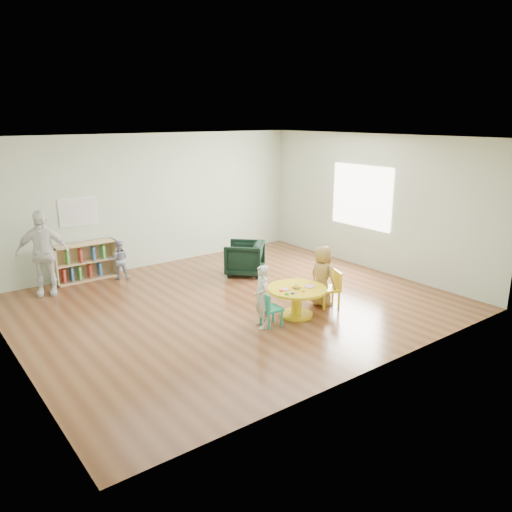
# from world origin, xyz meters

# --- Properties ---
(room) EXTENTS (7.10, 7.00, 2.80)m
(room) POSITION_xyz_m (0.01, 0.00, 1.89)
(room) COLOR #59321C
(room) RESTS_ON ground
(activity_table) EXTENTS (0.96, 0.96, 0.52)m
(activity_table) POSITION_xyz_m (0.49, -1.07, 0.33)
(activity_table) COLOR gold
(activity_table) RESTS_ON ground
(kid_chair_left) EXTENTS (0.32, 0.32, 0.55)m
(kid_chair_left) POSITION_xyz_m (-0.13, -1.12, 0.30)
(kid_chair_left) COLOR #1C9D7B
(kid_chair_left) RESTS_ON ground
(kid_chair_right) EXTENTS (0.43, 0.43, 0.62)m
(kid_chair_right) POSITION_xyz_m (1.24, -1.10, 0.33)
(kid_chair_right) COLOR gold
(kid_chair_right) RESTS_ON ground
(bookshelf) EXTENTS (1.20, 0.30, 0.75)m
(bookshelf) POSITION_xyz_m (-1.61, 2.86, 0.37)
(bookshelf) COLOR tan
(bookshelf) RESTS_ON ground
(alphabet_poster) EXTENTS (0.74, 0.01, 0.54)m
(alphabet_poster) POSITION_xyz_m (-1.60, 2.98, 1.35)
(alphabet_poster) COLOR white
(alphabet_poster) RESTS_ON ground
(armchair) EXTENTS (1.04, 1.04, 0.68)m
(armchair) POSITION_xyz_m (1.10, 1.23, 0.34)
(armchair) COLOR black
(armchair) RESTS_ON ground
(child_left) EXTENTS (0.34, 0.42, 0.99)m
(child_left) POSITION_xyz_m (-0.24, -1.08, 0.49)
(child_left) COLOR silver
(child_left) RESTS_ON ground
(child_right) EXTENTS (0.36, 0.53, 1.05)m
(child_right) POSITION_xyz_m (1.14, -0.97, 0.52)
(child_right) COLOR yellow
(child_right) RESTS_ON ground
(toddler) EXTENTS (0.47, 0.42, 0.79)m
(toddler) POSITION_xyz_m (-1.05, 2.50, 0.39)
(toddler) COLOR #1C1F48
(toddler) RESTS_ON ground
(adult_caretaker) EXTENTS (0.98, 0.70, 1.55)m
(adult_caretaker) POSITION_xyz_m (-2.47, 2.45, 0.78)
(adult_caretaker) COLOR white
(adult_caretaker) RESTS_ON ground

